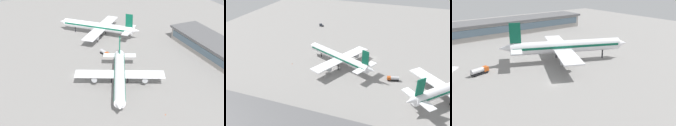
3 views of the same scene
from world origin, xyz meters
TOP-DOWN VIEW (x-y plane):
  - ground at (0.00, 0.00)m, footprint 288.00×288.00m
  - terminal_building at (-24.83, -77.94)m, footprint 92.59×18.80m
  - airplane_at_gate at (-17.45, -16.29)m, footprint 49.74×41.25m
  - airplane_taxiing at (42.45, -29.31)m, footprint 42.22×43.38m
  - fuel_truck at (15.56, -22.17)m, footprint 6.57×3.38m
  - baggage_tug at (-56.44, 45.90)m, footprint 3.21×2.22m
  - safety_cone_near_gate at (-45.34, -24.19)m, footprint 0.44×0.44m

SIDE VIEW (x-z plane):
  - ground at x=0.00m, z-range 0.00..0.00m
  - safety_cone_near_gate at x=-45.34m, z-range 0.00..0.60m
  - baggage_tug at x=-56.44m, z-range 0.01..2.31m
  - fuel_truck at x=15.56m, z-range 0.14..2.64m
  - terminal_building at x=-24.83m, z-range 0.08..8.58m
  - airplane_at_gate at x=-17.45m, z-range -2.20..13.90m
  - airplane_taxiing at x=42.45m, z-range -2.26..14.32m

